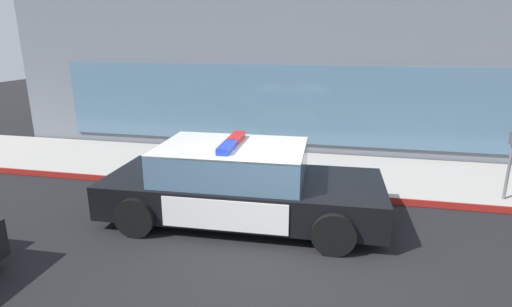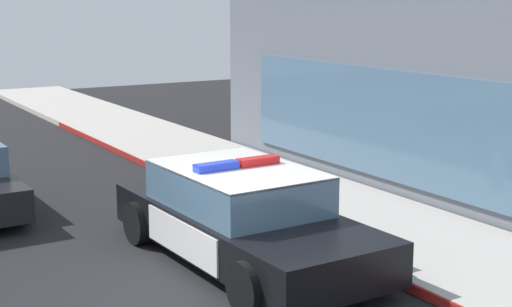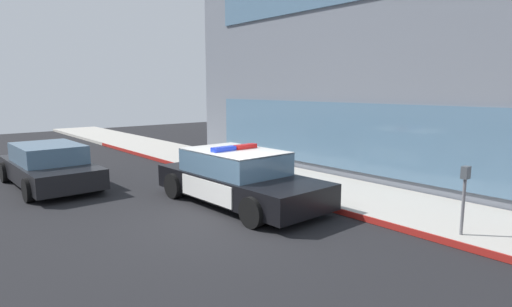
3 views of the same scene
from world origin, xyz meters
The scene contains 7 objects.
ground centered at (0.00, 0.00, 0.00)m, with size 48.00×48.00×0.00m, color black.
sidewalk centered at (0.00, 3.95, 0.07)m, with size 48.00×2.86×0.15m, color #B2ADA3.
curb_red_paint centered at (0.00, 2.51, 0.08)m, with size 28.80×0.04×0.14m, color maroon.
storefront_building centered at (1.16, 11.40, 4.19)m, with size 20.30×12.03×8.38m.
police_cruiser centered at (-1.17, 1.26, 0.68)m, with size 4.95×2.28×1.49m.
fire_hydrant centered at (-2.16, 2.99, 0.50)m, with size 0.34×0.39×0.73m.
parking_meter centered at (3.74, 2.90, 1.08)m, with size 0.12×0.18×1.34m.
Camera 1 is at (0.54, -5.35, 3.22)m, focal length 28.45 mm.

